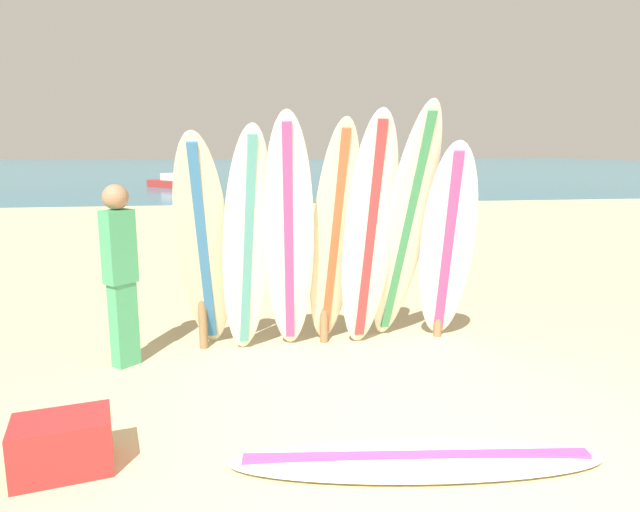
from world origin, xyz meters
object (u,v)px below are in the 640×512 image
Objects in this scene: surfboard_leaning_right at (405,230)px; cooler_box at (62,445)px; surfboard_leaning_far_left at (203,248)px; surfboard_leaning_far_right at (447,247)px; surfboard_lying_on_sand at (417,460)px; surfboard_rack at (324,276)px; surfboard_leaning_center_left at (289,239)px; beachgoer_standing at (120,268)px; surfboard_leaning_center at (334,238)px; surfboard_leaning_left at (247,245)px; small_boat_offshore at (173,182)px; surfboard_leaning_center_right at (369,235)px.

surfboard_leaning_right is 4.17× the size of cooler_box.
surfboard_leaning_far_left is at bearing 178.88° from surfboard_leaning_right.
surfboard_leaning_far_right reaches higher than surfboard_lying_on_sand.
surfboard_leaning_center_left reaches higher than surfboard_rack.
surfboard_leaning_center is at bearing 2.38° from beachgoer_standing.
surfboard_leaning_far_right is 1.23× the size of beachgoer_standing.
cooler_box is at bearing -132.52° from surfboard_leaning_center_left.
surfboard_leaning_left is 0.91× the size of surfboard_leaning_right.
surfboard_leaning_left is at bearing -155.08° from surfboard_rack.
surfboard_leaning_far_left is 25.43m from small_boat_offshore.
surfboard_leaning_left is 1.07× the size of surfboard_leaning_far_right.
surfboard_leaning_far_right reaches higher than cooler_box.
surfboard_leaning_center reaches higher than small_boat_offshore.
surfboard_leaning_far_left is 0.89× the size of surfboard_leaning_right.
beachgoer_standing is 25.45m from small_boat_offshore.
surfboard_rack reaches higher than small_boat_offshore.
small_boat_offshore is (-4.50, 25.33, -0.96)m from surfboard_leaning_center_right.
beachgoer_standing is 1.99m from cooler_box.
surfboard_leaning_center_right is (0.34, -0.06, 0.04)m from surfboard_leaning_center.
surfboard_leaning_left is at bearing -82.59° from small_boat_offshore.
surfboard_leaning_center is (0.46, 0.12, -0.02)m from surfboard_leaning_center_left.
surfboard_lying_on_sand is at bearing -63.80° from surfboard_leaning_left.
surfboard_leaning_left is at bearing 174.86° from surfboard_leaning_center_left.
surfboard_leaning_left reaches higher than beachgoer_standing.
cooler_box is (-0.83, -1.92, -0.93)m from surfboard_leaning_far_left.
surfboard_rack is 1.13× the size of surfboard_leaning_center.
surfboard_leaning_center_left is 3.99× the size of cooler_box.
surfboard_leaning_far_right is at bearing -78.18° from small_boat_offshore.
surfboard_leaning_center_right is 1.13× the size of surfboard_leaning_far_right.
surfboard_leaning_center_left is at bearing 107.21° from surfboard_lying_on_sand.
cooler_box is at bearing -142.92° from surfboard_leaning_center_right.
surfboard_leaning_right is at bearing 173.66° from surfboard_leaning_far_right.
surfboard_leaning_center is (0.05, -0.29, 0.45)m from surfboard_rack.
beachgoer_standing is (-2.22, 2.10, 0.92)m from surfboard_lying_on_sand.
beachgoer_standing is 0.57× the size of small_boat_offshore.
cooler_box is (-2.05, -2.20, -0.55)m from surfboard_rack.
surfboard_leaning_center is at bearing 177.59° from surfboard_leaning_right.
surfboard_leaning_far_left is 2.43m from surfboard_leaning_far_right.
surfboard_leaning_far_right is at bearing 0.12° from beachgoer_standing.
surfboard_leaning_center_left reaches higher than small_boat_offshore.
beachgoer_standing is 2.89× the size of cooler_box.
small_boat_offshore is at bearing 98.27° from surfboard_leaning_center_left.
surfboard_rack is 2.58m from surfboard_lying_on_sand.
surfboard_leaning_center_left is (0.81, -0.13, 0.09)m from surfboard_leaning_far_left.
surfboard_rack is 0.88× the size of small_boat_offshore.
surfboard_leaning_center reaches higher than surfboard_leaning_far_left.
surfboard_leaning_left is 0.97× the size of surfboard_leaning_center.
surfboard_rack is 0.98m from surfboard_leaning_left.
surfboard_leaning_center is at bearing 176.11° from surfboard_leaning_far_right.
beachgoer_standing is at bearing -177.62° from surfboard_leaning_center.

